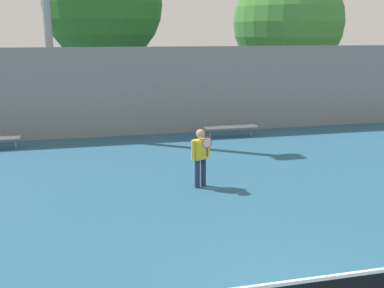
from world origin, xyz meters
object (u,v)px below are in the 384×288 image
(tree_green_broad, at_px, (103,4))
(bench_courtside_far, at_px, (231,127))
(tree_green_tall, at_px, (288,22))
(tennis_player, at_px, (201,154))

(tree_green_broad, bearing_deg, bench_courtside_far, -50.60)
(bench_courtside_far, distance_m, tree_green_tall, 8.47)
(bench_courtside_far, bearing_deg, tree_green_broad, 129.40)
(tennis_player, relative_size, bench_courtside_far, 0.74)
(tree_green_tall, bearing_deg, bench_courtside_far, -130.75)
(bench_courtside_far, distance_m, tree_green_broad, 8.59)
(bench_courtside_far, relative_size, tree_green_broad, 0.26)
(tennis_player, height_order, tree_green_tall, tree_green_tall)
(tennis_player, xyz_separation_m, tree_green_broad, (-1.85, 10.94, 4.38))
(bench_courtside_far, relative_size, tree_green_tall, 0.29)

